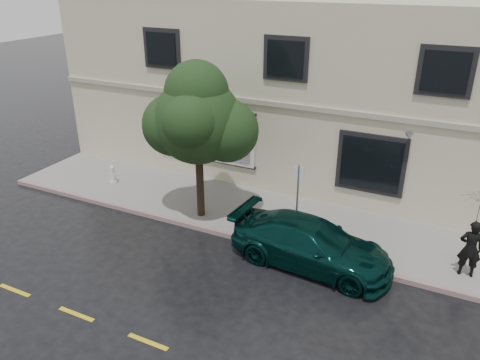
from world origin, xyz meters
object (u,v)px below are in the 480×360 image
at_px(fire_hydrant, 113,174).
at_px(car, 311,244).
at_px(pedestrian, 470,249).
at_px(street_tree, 198,121).

bearing_deg(fire_hydrant, car, 7.86).
relative_size(car, pedestrian, 2.81).
distance_m(car, fire_hydrant, 8.98).
relative_size(street_tree, fire_hydrant, 6.57).
xyz_separation_m(pedestrian, street_tree, (-8.39, -0.19, 2.54)).
distance_m(street_tree, fire_hydrant, 5.50).
bearing_deg(car, pedestrian, -69.12).
distance_m(car, pedestrian, 4.30).
height_order(pedestrian, fire_hydrant, pedestrian).
distance_m(pedestrian, street_tree, 8.77).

